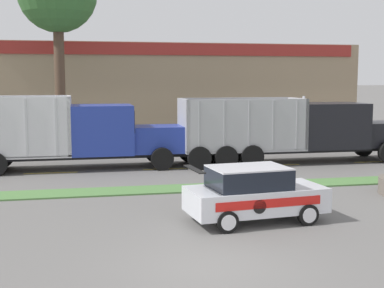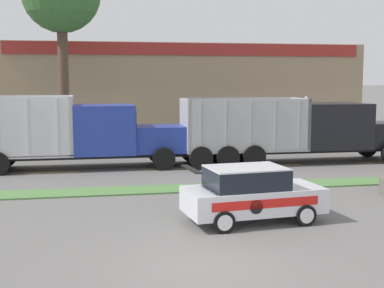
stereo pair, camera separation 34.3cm
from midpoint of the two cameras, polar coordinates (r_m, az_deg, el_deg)
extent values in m
plane|color=slate|center=(12.49, 2.05, -12.91)|extent=(600.00, 600.00, 0.00)
cube|color=#517F42|center=(20.56, -3.19, -4.86)|extent=(120.00, 1.48, 0.06)
cube|color=yellow|center=(25.11, -14.28, -2.96)|extent=(2.40, 0.14, 0.01)
cube|color=yellow|center=(25.33, -1.99, -2.65)|extent=(2.40, 0.14, 0.01)
cube|color=yellow|center=(26.68, 9.56, -2.26)|extent=(2.40, 0.14, 0.01)
cube|color=yellow|center=(28.98, 19.64, -1.84)|extent=(2.40, 0.14, 0.01)
cube|color=black|center=(25.83, -13.16, -1.27)|extent=(11.75, 1.33, 0.18)
cube|color=#23389E|center=(25.94, -3.00, 0.55)|extent=(2.55, 1.99, 1.27)
cube|color=#B7B7BC|center=(26.14, -0.17, 0.61)|extent=(0.06, 1.69, 1.08)
cube|color=#23389E|center=(25.67, -8.97, 1.57)|extent=(2.83, 2.42, 2.30)
cube|color=black|center=(25.71, -5.79, 2.53)|extent=(0.04, 2.06, 1.04)
cylinder|color=silver|center=(24.82, -12.45, 3.03)|extent=(0.14, 0.14, 1.48)
cube|color=silver|center=(26.07, -19.08, -1.06)|extent=(6.37, 2.42, 0.12)
cube|color=silver|center=(25.64, -12.32, 2.05)|extent=(0.16, 2.42, 2.68)
cube|color=silver|center=(27.04, -18.85, 2.09)|extent=(6.37, 0.16, 2.68)
cube|color=#BCBCC1|center=(24.54, -16.68, 1.70)|extent=(0.10, 0.04, 2.55)
cube|color=#BCBCC1|center=(24.44, -13.70, 1.78)|extent=(0.10, 0.04, 2.55)
cylinder|color=black|center=(24.88, -2.62, -1.61)|extent=(1.06, 0.30, 1.06)
cylinder|color=black|center=(27.21, -3.33, -0.87)|extent=(1.06, 0.30, 1.06)
cylinder|color=black|center=(27.28, -18.93, -1.22)|extent=(1.06, 0.30, 1.06)
cube|color=black|center=(27.60, 11.21, -0.64)|extent=(11.37, 1.40, 0.18)
cube|color=black|center=(29.58, 19.72, 0.98)|extent=(1.98, 2.08, 1.25)
cube|color=black|center=(28.28, 15.07, 1.93)|extent=(3.38, 2.54, 2.27)
cube|color=black|center=(29.03, 18.14, 2.74)|extent=(0.04, 2.16, 1.02)
cylinder|color=silver|center=(26.73, 12.42, 3.37)|extent=(0.14, 0.14, 1.53)
cube|color=#ADADB2|center=(26.70, 5.87, -0.47)|extent=(6.01, 2.54, 0.12)
cube|color=#ADADB2|center=(27.54, 11.75, 2.25)|extent=(0.16, 2.54, 2.49)
cube|color=#ADADB2|center=(25.88, -0.32, 2.10)|extent=(0.16, 2.54, 2.49)
cube|color=#ADADB2|center=(25.43, 6.67, 1.96)|extent=(6.01, 0.16, 2.49)
cube|color=#ADADB2|center=(27.70, 5.20, 2.39)|extent=(6.01, 0.16, 2.49)
cube|color=#99999E|center=(24.73, 1.41, 1.86)|extent=(0.10, 0.04, 2.36)
cube|color=#99999E|center=(25.00, 4.10, 1.90)|extent=(0.10, 0.04, 2.36)
cube|color=#99999E|center=(25.34, 6.73, 1.94)|extent=(0.10, 0.04, 2.36)
cube|color=#99999E|center=(25.72, 9.29, 1.97)|extent=(0.10, 0.04, 2.36)
cube|color=#99999E|center=(26.16, 11.77, 2.00)|extent=(0.10, 0.04, 2.36)
cylinder|color=black|center=(30.75, 18.49, -0.27)|extent=(1.11, 0.30, 1.11)
cylinder|color=black|center=(24.94, 1.37, -1.52)|extent=(1.11, 0.30, 1.11)
cylinder|color=black|center=(27.36, 0.28, -0.76)|extent=(1.11, 0.30, 1.11)
cylinder|color=black|center=(25.24, 4.24, -1.44)|extent=(1.11, 0.30, 1.11)
cylinder|color=black|center=(27.63, 2.91, -0.69)|extent=(1.11, 0.30, 1.11)
cylinder|color=black|center=(25.60, 7.02, -1.35)|extent=(1.11, 0.30, 1.11)
cylinder|color=black|center=(27.96, 5.47, -0.63)|extent=(1.11, 0.30, 1.11)
cube|color=silver|center=(16.11, 7.16, -5.87)|extent=(4.25, 2.28, 0.73)
cube|color=black|center=(15.88, 6.39, -3.63)|extent=(2.40, 1.85, 0.59)
cube|color=silver|center=(15.83, 6.40, -2.52)|extent=(2.40, 1.85, 0.04)
cube|color=black|center=(15.24, 0.56, -2.70)|extent=(0.36, 1.48, 0.03)
cube|color=red|center=(15.28, 8.59, -6.33)|extent=(3.24, 0.38, 0.25)
cylinder|color=black|center=(15.17, 7.55, -6.69)|extent=(0.40, 0.05, 0.40)
cylinder|color=black|center=(16.00, 12.60, -7.42)|extent=(0.65, 0.27, 0.63)
cylinder|color=silver|center=(15.91, 12.79, -7.50)|extent=(0.44, 0.06, 0.44)
cylinder|color=black|center=(17.50, 9.74, -6.11)|extent=(0.65, 0.27, 0.63)
cylinder|color=silver|center=(17.59, 9.59, -6.03)|extent=(0.44, 0.06, 0.44)
cylinder|color=black|center=(14.94, 4.07, -8.30)|extent=(0.65, 0.27, 0.63)
cylinder|color=silver|center=(14.85, 4.22, -8.40)|extent=(0.44, 0.06, 0.44)
cylinder|color=black|center=(16.54, 1.86, -6.78)|extent=(0.65, 0.27, 0.63)
cylinder|color=silver|center=(16.63, 1.75, -6.70)|extent=(0.44, 0.06, 0.44)
cube|color=#9E896B|center=(42.20, -1.52, 5.75)|extent=(25.35, 12.00, 6.65)
cube|color=maroon|center=(36.29, 0.01, 10.08)|extent=(24.08, 0.10, 0.80)
cylinder|color=brown|center=(31.88, -13.22, 6.22)|extent=(0.59, 0.59, 7.84)
camera|label=1|loc=(0.17, -89.52, 0.06)|focal=50.00mm
camera|label=2|loc=(0.17, 90.48, -0.06)|focal=50.00mm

